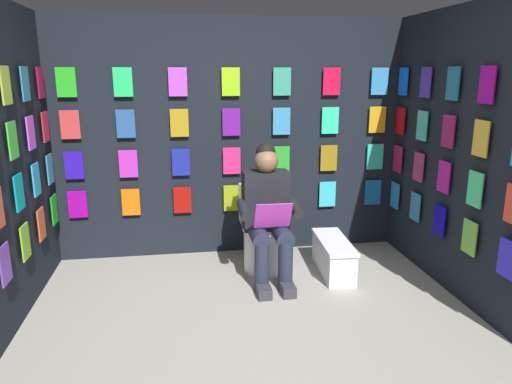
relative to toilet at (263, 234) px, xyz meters
The scene contains 7 objects.
ground_plane 1.66m from the toilet, 81.72° to the left, with size 30.00×30.00×0.00m, color #9E998E.
display_wall_back 1.00m from the toilet, 66.14° to the right, with size 3.45×0.14×2.29m.
display_wall_left 1.79m from the toilet, 159.26° to the left, with size 0.14×2.09×2.29m.
display_wall_right 2.20m from the toilet, 16.07° to the left, with size 0.14×2.09×2.29m.
toilet is the anchor object (origin of this frame).
person_reading 0.35m from the toilet, 90.39° to the left, with size 0.53×0.68×1.19m.
comic_longbox_near 0.67m from the toilet, 161.12° to the left, with size 0.30×0.73×0.31m.
Camera 1 is at (0.49, 2.48, 1.78)m, focal length 33.39 mm.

